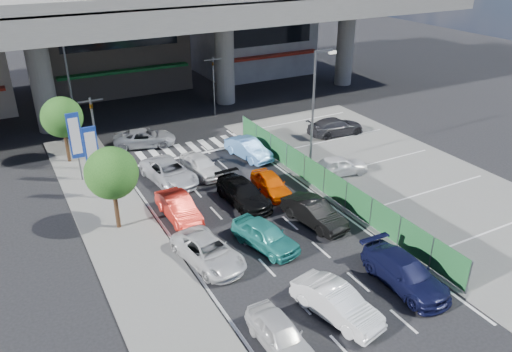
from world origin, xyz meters
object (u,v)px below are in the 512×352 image
signboard_far (75,138)px  sedan_white_mid_left (208,252)px  traffic_light_left (93,117)px  street_lamp_left (72,83)px  street_lamp_right (316,99)px  parked_sedan_white (340,165)px  traffic_light_right (213,72)px  signboard_near (92,153)px  hatch_black_mid_right (314,213)px  wagon_silver_front_left (169,172)px  crossing_wagon_silver (145,138)px  tree_far (62,117)px  van_white_back_left (280,334)px  taxi_orange_left (179,208)px  taxi_teal_mid (265,235)px  traffic_cone (332,170)px  taxi_orange_right (271,184)px  sedan_black_mid (243,193)px  hatch_white_back_mid (336,303)px  parked_sedan_dgrey (336,127)px  kei_truck_front_right (248,149)px  sedan_white_front_mid (201,165)px  minivan_navy_back (405,273)px  tree_near (112,173)px

signboard_far → sedan_white_mid_left: size_ratio=1.04×
traffic_light_left → street_lamp_left: street_lamp_left is taller
street_lamp_right → parked_sedan_white: street_lamp_right is taller
traffic_light_right → signboard_near: bearing=-139.1°
hatch_black_mid_right → parked_sedan_white: bearing=31.9°
signboard_far → hatch_black_mid_right: bearing=-48.3°
traffic_light_left → wagon_silver_front_left: (3.62, -3.82, -3.25)m
signboard_far → crossing_wagon_silver: size_ratio=1.01×
sedan_white_mid_left → parked_sedan_white: bearing=13.5°
hatch_black_mid_right → crossing_wagon_silver: (-4.88, 15.63, -0.05)m
street_lamp_left → tree_far: size_ratio=1.67×
van_white_back_left → taxi_orange_left: (0.02, 11.25, 0.05)m
tree_far → taxi_teal_mid: bearing=-66.1°
crossing_wagon_silver → traffic_cone: (9.48, -11.08, -0.25)m
traffic_light_right → signboard_far: 15.38m
van_white_back_left → taxi_orange_right: (6.18, 11.41, 0.01)m
sedan_black_mid → parked_sedan_white: 7.46m
traffic_light_right → van_white_back_left: 28.46m
tree_far → crossing_wagon_silver: 6.31m
traffic_light_right → van_white_back_left: bearing=-109.0°
hatch_white_back_mid → tree_far: bearing=95.0°
signboard_far → sedan_white_mid_left: 13.01m
crossing_wagon_silver → parked_sedan_dgrey: (14.16, -5.11, 0.10)m
signboard_near → kei_truck_front_right: bearing=6.4°
sedan_black_mid → van_white_back_left: bearing=-112.3°
signboard_far → taxi_orange_left: (3.92, -7.48, -2.39)m
street_lamp_right → sedan_white_mid_left: size_ratio=1.77×
taxi_teal_mid → wagon_silver_front_left: (-1.81, 9.53, 0.00)m
traffic_light_left → kei_truck_front_right: (10.00, -2.77, -3.25)m
traffic_light_left → traffic_cone: bearing=-30.9°
van_white_back_left → kei_truck_front_right: bearing=65.3°
sedan_black_mid → traffic_cone: 7.01m
taxi_teal_mid → taxi_orange_left: bearing=106.7°
sedan_white_mid_left → taxi_teal_mid: bearing=-11.6°
street_lamp_left → street_lamp_right: bearing=-41.6°
van_white_back_left → kei_truck_front_right: (7.49, 16.96, 0.06)m
tree_far → taxi_teal_mid: tree_far is taller
van_white_back_left → traffic_cone: bearing=45.7°
signboard_near → sedan_black_mid: 9.20m
taxi_orange_left → wagon_silver_front_left: 4.80m
wagon_silver_front_left → taxi_teal_mid: bearing=-86.4°
tree_far → traffic_cone: tree_far is taller
traffic_light_left → sedan_white_front_mid: size_ratio=1.32×
sedan_white_front_mid → parked_sedan_white: parked_sedan_white is taller
minivan_navy_back → sedan_black_mid: bearing=106.5°
tree_near → wagon_silver_front_left: bearing=43.4°
van_white_back_left → hatch_black_mid_right: (6.44, 7.09, 0.06)m
tree_far → hatch_black_mid_right: size_ratio=1.15×
tree_far → van_white_back_left: bearing=-79.5°
street_lamp_right → taxi_orange_right: 6.67m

